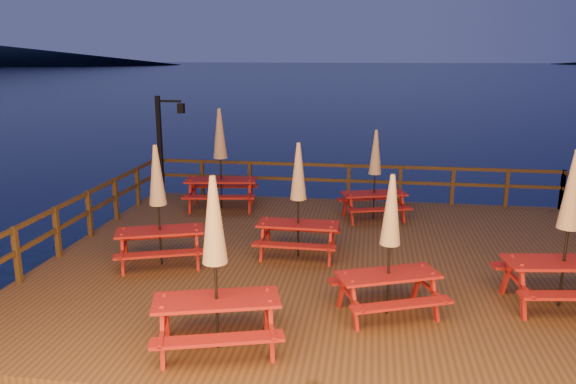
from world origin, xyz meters
name	(u,v)px	position (x,y,z in m)	size (l,w,h in m)	color
ground	(337,278)	(0.00, 0.00, 0.00)	(500.00, 500.00, 0.00)	black
deck	(337,269)	(0.00, 0.00, 0.20)	(12.00, 10.00, 0.40)	#4A3518
deck_piles	(337,291)	(0.00, 0.00, -0.30)	(11.44, 9.44, 1.40)	#352410
railing	(343,203)	(0.00, 1.78, 1.16)	(11.80, 9.75, 1.10)	#352410
lamp_post	(165,137)	(-5.39, 4.55, 2.20)	(0.85, 0.18, 3.00)	black
picnic_table_0	(215,262)	(-1.51, -3.85, 1.75)	(2.15, 1.93, 2.59)	maroon
picnic_table_1	(390,243)	(0.97, -2.36, 1.63)	(2.05, 1.89, 2.37)	maroon
picnic_table_2	(220,157)	(-3.44, 3.53, 1.84)	(2.14, 1.85, 2.76)	maroon
picnic_table_3	(298,198)	(-0.85, 0.11, 1.67)	(1.73, 1.43, 2.44)	maroon
picnic_table_4	(375,173)	(0.73, 3.13, 1.61)	(1.96, 1.77, 2.33)	maroon
picnic_table_5	(568,227)	(3.89, -1.62, 1.81)	(2.09, 1.81, 2.71)	maroon
picnic_table_6	(158,204)	(-3.54, -0.79, 1.69)	(2.10, 1.92, 2.47)	maroon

